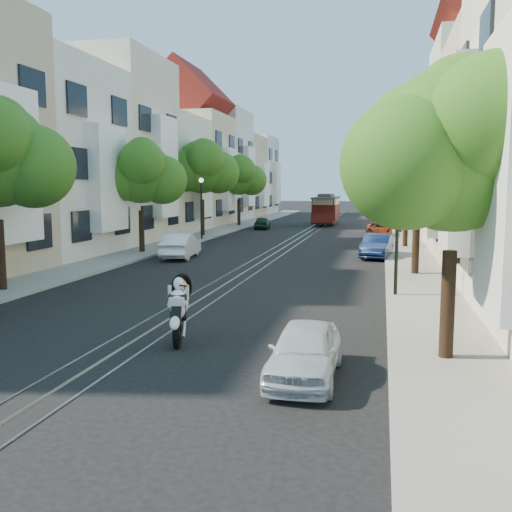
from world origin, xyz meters
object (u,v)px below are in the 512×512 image
Objects in this scene: tree_e_a at (457,153)px; lamp_east at (398,213)px; parked_car_w_mid at (181,246)px; cable_car at (326,208)px; sportbike_rider at (179,305)px; tree_e_b at (420,161)px; parked_car_e_near at (305,351)px; tree_e_c at (408,171)px; lamp_west at (201,199)px; tree_w_b at (141,174)px; parked_car_e_far at (379,229)px; tree_e_d at (402,171)px; tree_w_d at (239,177)px; parked_car_w_far at (262,223)px; parked_car_e_mid at (377,246)px; tree_w_c at (203,168)px.

tree_e_a is 7.26m from lamp_east.
cable_car is at bearing -106.61° from parked_car_w_mid.
sportbike_rider reaches higher than parked_car_w_mid.
lamp_east is (-0.96, -4.98, -1.89)m from tree_e_b.
tree_e_b is 1.61× the size of lamp_east.
parked_car_e_near is (-1.90, -8.67, -2.30)m from lamp_east.
tree_e_b reaches higher than tree_e_c.
cable_car is at bearing 108.69° from tree_e_c.
tree_e_c is (0.00, 23.00, 0.20)m from tree_e_a.
lamp_west is at bearing 111.95° from parked_car_e_near.
sportbike_rider is 16.20m from parked_car_w_mid.
tree_w_b reaches higher than parked_car_e_far.
sportbike_rider is 0.63× the size of parked_car_e_near.
tree_e_a is at bearing -90.00° from tree_e_d.
tree_e_a reaches higher than lamp_east.
tree_w_b is 19.00m from parked_car_e_far.
tree_w_d reaches higher than sportbike_rider.
tree_e_c is 18.15m from parked_car_w_far.
tree_e_a is 0.96× the size of tree_e_c.
tree_e_c is at bearing -8.49° from lamp_west.
tree_e_c is at bearing 90.00° from tree_e_b.
parked_car_e_mid is at bearing 4.26° from tree_w_b.
lamp_east is at bearing 37.50° from sportbike_rider.
tree_e_d reaches higher than tree_e_c.
parked_car_e_near reaches higher than parked_car_w_far.
parked_car_w_far is (-8.80, 37.95, -0.01)m from parked_car_e_near.
tree_e_a is 0.92× the size of tree_e_d.
parked_car_w_far is (2.74, 19.30, -3.86)m from tree_w_b.
parked_car_w_far is at bearing 81.92° from tree_w_b.
tree_e_d is 12.65m from parked_car_w_far.
parked_car_w_far is (-4.90, -6.68, -1.07)m from cable_car.
tree_e_a is at bearing -77.21° from parked_car_e_mid.
cable_car is (7.64, 14.98, -3.46)m from tree_w_c.
tree_w_c is 2.21× the size of parked_car_e_near.
parked_car_e_near is 38.96m from parked_car_w_far.
tree_e_d is at bearing -52.85° from cable_car.
parked_car_e_far is 1.26× the size of parked_car_w_far.
lamp_east reaches higher than parked_car_e_far.
tree_e_a reaches higher than parked_car_w_far.
tree_e_c is at bearing -90.00° from tree_e_d.
tree_e_a is 43.60m from cable_car.
tree_e_d reaches higher than tree_w_d.
tree_e_d reaches higher than parked_car_e_mid.
tree_e_b is 1.76× the size of parked_car_e_mid.
parked_car_e_mid is (4.52, 17.60, -0.26)m from sportbike_rider.
tree_w_b is 0.96× the size of tree_w_d.
sportbike_rider is (8.22, -16.66, -3.51)m from tree_w_b.
tree_w_d is at bearing -89.80° from parked_car_w_mid.
parked_car_w_far is (-10.00, 5.73, -0.01)m from parked_car_e_far.
sportbike_rider is at bearing 149.08° from parked_car_e_near.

